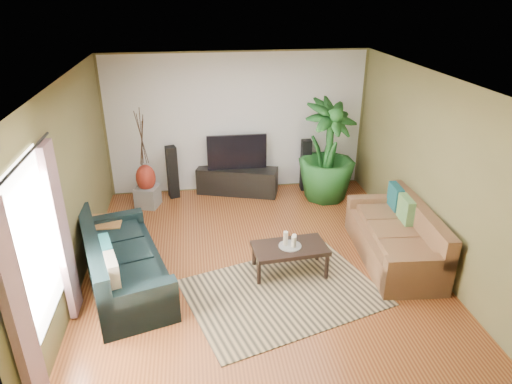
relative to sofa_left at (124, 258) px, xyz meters
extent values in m
plane|color=brown|center=(1.87, 0.31, -0.42)|extent=(5.50, 5.50, 0.00)
plane|color=white|center=(1.87, 0.31, 2.28)|extent=(5.50, 5.50, 0.00)
plane|color=brown|center=(1.87, 3.06, 0.93)|extent=(5.00, 0.00, 5.00)
plane|color=brown|center=(1.87, -2.44, 0.93)|extent=(5.00, 0.00, 5.00)
plane|color=brown|center=(-0.63, 0.31, 0.92)|extent=(0.00, 5.50, 5.50)
plane|color=brown|center=(4.37, 0.31, 0.92)|extent=(0.00, 5.50, 5.50)
plane|color=white|center=(1.87, 3.05, 0.93)|extent=(4.90, 0.00, 4.90)
plane|color=white|center=(-0.61, -1.29, 0.97)|extent=(0.00, 1.80, 1.80)
cube|color=gray|center=(-0.56, -2.04, 0.72)|extent=(0.08, 0.35, 2.20)
cube|color=gray|center=(-0.56, -0.54, 0.72)|extent=(0.08, 0.35, 2.20)
cylinder|color=black|center=(-0.56, -1.29, 1.87)|extent=(0.03, 1.90, 0.03)
cube|color=black|center=(0.00, 0.00, 0.00)|extent=(1.50, 2.33, 0.85)
cube|color=brown|center=(3.89, 0.12, 0.00)|extent=(1.05, 2.08, 0.85)
cube|color=tan|center=(2.10, -0.50, -0.42)|extent=(2.88, 2.40, 0.01)
cube|color=black|center=(2.28, -0.02, -0.21)|extent=(1.08, 0.65, 0.42)
cylinder|color=gray|center=(2.28, -0.02, 0.01)|extent=(0.32, 0.32, 0.01)
cylinder|color=beige|center=(2.22, 0.01, 0.12)|extent=(0.07, 0.07, 0.21)
cylinder|color=#EDE2C8|center=(2.32, -0.06, 0.09)|extent=(0.07, 0.07, 0.16)
cylinder|color=#EEE0C9|center=(2.35, 0.04, 0.08)|extent=(0.07, 0.07, 0.13)
cube|color=black|center=(1.83, 2.81, -0.17)|extent=(1.63, 0.91, 0.52)
cube|color=black|center=(1.83, 2.81, 0.43)|extent=(1.14, 0.06, 0.68)
cube|color=black|center=(0.58, 2.81, 0.09)|extent=(0.23, 0.25, 1.02)
cube|color=black|center=(3.20, 2.81, 0.09)|extent=(0.19, 0.21, 1.03)
imported|color=#1B521E|center=(3.48, 2.36, 0.53)|extent=(1.46, 1.46, 1.90)
cylinder|color=black|center=(3.48, 2.36, -0.29)|extent=(0.35, 0.35, 0.27)
cube|color=gray|center=(0.12, 2.46, -0.23)|extent=(0.49, 0.49, 0.39)
ellipsoid|color=maroon|center=(0.12, 2.46, 0.14)|extent=(0.36, 0.36, 0.50)
cube|color=brown|center=(-0.38, 0.91, -0.15)|extent=(0.51, 0.51, 0.54)
camera|label=1|loc=(1.04, -5.42, 3.36)|focal=32.00mm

